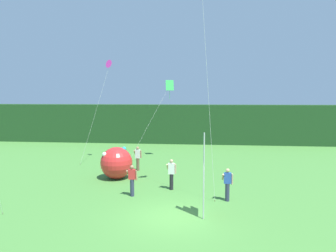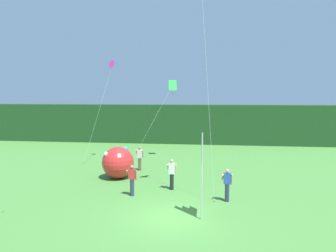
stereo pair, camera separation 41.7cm
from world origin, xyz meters
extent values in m
plane|color=#478438|center=(0.00, 0.00, 0.00)|extent=(120.00, 120.00, 0.00)
cube|color=#1E421E|center=(0.00, 22.18, 2.19)|extent=(80.00, 2.40, 4.38)
cylinder|color=#B7B7BC|center=(1.34, -0.08, 1.90)|extent=(0.06, 0.06, 3.80)
cube|color=red|center=(1.34, 0.44, 1.19)|extent=(0.02, 0.97, 1.01)
cube|color=white|center=(1.34, 0.25, 2.20)|extent=(0.02, 0.60, 1.01)
cube|color=blue|center=(1.34, 0.07, 3.22)|extent=(0.02, 0.23, 1.01)
cylinder|color=#2D334C|center=(-2.43, 2.69, 0.46)|extent=(0.22, 0.22, 0.93)
cube|color=red|center=(-2.43, 2.69, 1.20)|extent=(0.36, 0.20, 0.54)
sphere|color=#A37556|center=(-2.43, 2.69, 1.58)|extent=(0.20, 0.20, 0.20)
cylinder|color=#A37556|center=(-2.66, 2.75, 1.24)|extent=(0.09, 0.48, 0.42)
cylinder|color=#A37556|center=(-2.20, 2.70, 1.14)|extent=(0.09, 0.14, 0.56)
cylinder|color=#2D334C|center=(2.58, 2.42, 0.46)|extent=(0.22, 0.22, 0.92)
cube|color=#284CA8|center=(2.58, 2.42, 1.20)|extent=(0.36, 0.20, 0.55)
sphere|color=tan|center=(2.58, 2.42, 1.59)|extent=(0.20, 0.20, 0.20)
cylinder|color=tan|center=(2.35, 2.48, 1.24)|extent=(0.09, 0.48, 0.42)
cylinder|color=tan|center=(2.81, 2.42, 1.15)|extent=(0.09, 0.14, 0.56)
cylinder|color=black|center=(-0.44, 4.08, 0.46)|extent=(0.22, 0.22, 0.91)
cube|color=white|center=(-0.44, 4.08, 1.23)|extent=(0.36, 0.20, 0.62)
sphere|color=tan|center=(-0.44, 4.08, 1.66)|extent=(0.20, 0.20, 0.20)
cylinder|color=tan|center=(-0.67, 4.14, 1.31)|extent=(0.09, 0.48, 0.42)
cylinder|color=tan|center=(-0.21, 4.09, 1.22)|extent=(0.09, 0.14, 0.56)
cylinder|color=brown|center=(-3.27, 8.40, 0.46)|extent=(0.22, 0.22, 0.91)
cube|color=white|center=(-3.27, 8.40, 1.22)|extent=(0.36, 0.20, 0.61)
sphere|color=#A37556|center=(-3.27, 8.40, 1.64)|extent=(0.20, 0.20, 0.20)
cylinder|color=#A37556|center=(-3.50, 8.46, 1.30)|extent=(0.09, 0.48, 0.42)
cylinder|color=#A37556|center=(-3.04, 8.40, 1.20)|extent=(0.09, 0.14, 0.56)
sphere|color=red|center=(-4.21, 6.10, 1.03)|extent=(2.07, 2.07, 2.07)
sphere|color=#DB33A8|center=(-4.04, 6.79, 1.79)|extent=(0.29, 0.29, 0.29)
sphere|color=#23B2C6|center=(-3.77, 6.44, 1.91)|extent=(0.29, 0.29, 0.29)
sphere|color=white|center=(-4.84, 5.60, 1.68)|extent=(0.29, 0.29, 0.29)
cylinder|color=brown|center=(-4.58, 11.05, 0.04)|extent=(0.03, 0.03, 0.08)
cylinder|color=silver|center=(-3.00, 12.02, 3.13)|extent=(3.17, 1.96, 6.26)
cube|color=green|center=(-1.42, 12.99, 6.25)|extent=(0.71, 0.47, 0.86)
cylinder|color=green|center=(-1.42, 12.99, 5.45)|extent=(0.02, 0.02, 0.70)
cylinder|color=brown|center=(-7.72, -0.46, 0.04)|extent=(0.03, 0.03, 0.08)
cylinder|color=brown|center=(-8.19, 9.93, 0.04)|extent=(0.03, 0.03, 0.08)
cylinder|color=silver|center=(-7.14, 10.68, 3.94)|extent=(2.10, 1.52, 7.89)
cone|color=#DB33A8|center=(-6.10, 11.43, 7.89)|extent=(0.76, 0.65, 0.69)
cylinder|color=brown|center=(1.95, 2.28, 0.04)|extent=(0.03, 0.03, 0.08)
cylinder|color=silver|center=(1.57, 2.65, 5.29)|extent=(0.77, 0.76, 10.58)
camera|label=1|loc=(1.17, -13.34, 5.34)|focal=33.43mm
camera|label=2|loc=(1.58, -13.30, 5.34)|focal=33.43mm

